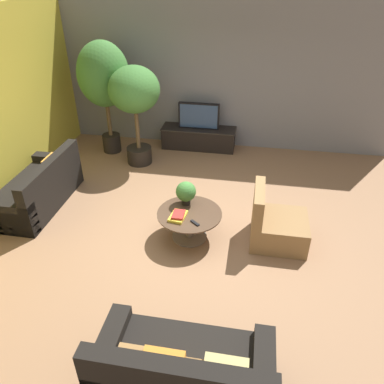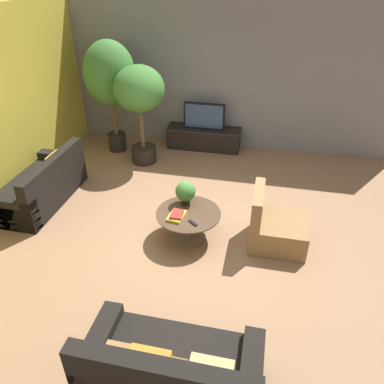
{
  "view_description": "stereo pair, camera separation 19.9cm",
  "coord_description": "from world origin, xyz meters",
  "px_view_note": "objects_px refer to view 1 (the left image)",
  "views": [
    {
      "loc": [
        0.87,
        -4.53,
        3.57
      ],
      "look_at": [
        0.03,
        0.21,
        0.55
      ],
      "focal_mm": 35.0,
      "sensor_mm": 36.0,
      "label": 1
    },
    {
      "loc": [
        1.06,
        -4.49,
        3.57
      ],
      "look_at": [
        0.03,
        0.21,
        0.55
      ],
      "focal_mm": 35.0,
      "sensor_mm": 36.0,
      "label": 2
    }
  ],
  "objects_px": {
    "television": "(199,116)",
    "potted_plant_tabletop": "(186,192)",
    "potted_palm_tall": "(104,77)",
    "armchair_wicker": "(275,225)",
    "media_console": "(199,137)",
    "couch_by_wall": "(38,190)",
    "coffee_table": "(190,220)",
    "couch_near_entry": "(183,372)",
    "potted_palm_corner": "(135,96)"
  },
  "relations": [
    {
      "from": "media_console",
      "to": "potted_palm_corner",
      "type": "relative_size",
      "value": 0.82
    },
    {
      "from": "television",
      "to": "couch_near_entry",
      "type": "relative_size",
      "value": 0.52
    },
    {
      "from": "armchair_wicker",
      "to": "media_console",
      "type": "bearing_deg",
      "value": 28.36
    },
    {
      "from": "armchair_wicker",
      "to": "potted_plant_tabletop",
      "type": "relative_size",
      "value": 2.35
    },
    {
      "from": "media_console",
      "to": "potted_palm_corner",
      "type": "bearing_deg",
      "value": -140.03
    },
    {
      "from": "television",
      "to": "potted_plant_tabletop",
      "type": "height_order",
      "value": "television"
    },
    {
      "from": "media_console",
      "to": "potted_plant_tabletop",
      "type": "distance_m",
      "value": 2.92
    },
    {
      "from": "armchair_wicker",
      "to": "potted_palm_tall",
      "type": "height_order",
      "value": "potted_palm_tall"
    },
    {
      "from": "potted_plant_tabletop",
      "to": "coffee_table",
      "type": "bearing_deg",
      "value": -67.63
    },
    {
      "from": "coffee_table",
      "to": "armchair_wicker",
      "type": "relative_size",
      "value": 1.1
    },
    {
      "from": "couch_near_entry",
      "to": "potted_palm_corner",
      "type": "relative_size",
      "value": 0.85
    },
    {
      "from": "media_console",
      "to": "television",
      "type": "relative_size",
      "value": 1.84
    },
    {
      "from": "couch_by_wall",
      "to": "armchair_wicker",
      "type": "height_order",
      "value": "armchair_wicker"
    },
    {
      "from": "armchair_wicker",
      "to": "potted_palm_corner",
      "type": "height_order",
      "value": "potted_palm_corner"
    },
    {
      "from": "potted_plant_tabletop",
      "to": "television",
      "type": "bearing_deg",
      "value": 95.3
    },
    {
      "from": "television",
      "to": "couch_by_wall",
      "type": "bearing_deg",
      "value": -130.38
    },
    {
      "from": "potted_palm_tall",
      "to": "potted_palm_corner",
      "type": "distance_m",
      "value": 0.87
    },
    {
      "from": "couch_by_wall",
      "to": "television",
      "type": "bearing_deg",
      "value": 139.62
    },
    {
      "from": "couch_by_wall",
      "to": "potted_palm_corner",
      "type": "distance_m",
      "value": 2.42
    },
    {
      "from": "television",
      "to": "armchair_wicker",
      "type": "distance_m",
      "value": 3.42
    },
    {
      "from": "media_console",
      "to": "potted_palm_corner",
      "type": "height_order",
      "value": "potted_palm_corner"
    },
    {
      "from": "coffee_table",
      "to": "couch_near_entry",
      "type": "relative_size",
      "value": 0.57
    },
    {
      "from": "media_console",
      "to": "television",
      "type": "xyz_separation_m",
      "value": [
        -0.0,
        -0.0,
        0.49
      ]
    },
    {
      "from": "couch_by_wall",
      "to": "potted_plant_tabletop",
      "type": "bearing_deg",
      "value": 85.62
    },
    {
      "from": "potted_palm_tall",
      "to": "potted_plant_tabletop",
      "type": "height_order",
      "value": "potted_palm_tall"
    },
    {
      "from": "couch_near_entry",
      "to": "potted_palm_corner",
      "type": "xyz_separation_m",
      "value": [
        -1.8,
        4.55,
        1.09
      ]
    },
    {
      "from": "media_console",
      "to": "couch_by_wall",
      "type": "height_order",
      "value": "couch_by_wall"
    },
    {
      "from": "coffee_table",
      "to": "potted_plant_tabletop",
      "type": "height_order",
      "value": "potted_plant_tabletop"
    },
    {
      "from": "media_console",
      "to": "potted_palm_tall",
      "type": "height_order",
      "value": "potted_palm_tall"
    },
    {
      "from": "media_console",
      "to": "coffee_table",
      "type": "bearing_deg",
      "value": -83.36
    },
    {
      "from": "media_console",
      "to": "armchair_wicker",
      "type": "distance_m",
      "value": 3.39
    },
    {
      "from": "couch_by_wall",
      "to": "potted_palm_corner",
      "type": "relative_size",
      "value": 0.91
    },
    {
      "from": "potted_palm_tall",
      "to": "armchair_wicker",
      "type": "bearing_deg",
      "value": -36.02
    },
    {
      "from": "armchair_wicker",
      "to": "potted_plant_tabletop",
      "type": "bearing_deg",
      "value": 85.77
    },
    {
      "from": "coffee_table",
      "to": "potted_plant_tabletop",
      "type": "relative_size",
      "value": 2.59
    },
    {
      "from": "potted_palm_corner",
      "to": "potted_plant_tabletop",
      "type": "bearing_deg",
      "value": -55.82
    },
    {
      "from": "television",
      "to": "couch_by_wall",
      "type": "height_order",
      "value": "television"
    },
    {
      "from": "potted_palm_corner",
      "to": "potted_plant_tabletop",
      "type": "distance_m",
      "value": 2.51
    },
    {
      "from": "media_console",
      "to": "coffee_table",
      "type": "xyz_separation_m",
      "value": [
        0.36,
        -3.11,
        0.06
      ]
    },
    {
      "from": "television",
      "to": "potted_palm_corner",
      "type": "height_order",
      "value": "potted_palm_corner"
    },
    {
      "from": "couch_by_wall",
      "to": "potted_palm_tall",
      "type": "relative_size",
      "value": 0.78
    },
    {
      "from": "couch_by_wall",
      "to": "armchair_wicker",
      "type": "xyz_separation_m",
      "value": [
        3.89,
        -0.29,
        -0.01
      ]
    },
    {
      "from": "coffee_table",
      "to": "potted_palm_corner",
      "type": "xyz_separation_m",
      "value": [
        -1.44,
        2.21,
        1.08
      ]
    },
    {
      "from": "media_console",
      "to": "armchair_wicker",
      "type": "xyz_separation_m",
      "value": [
        1.61,
        -2.98,
        0.03
      ]
    },
    {
      "from": "media_console",
      "to": "couch_by_wall",
      "type": "xyz_separation_m",
      "value": [
        -2.28,
        -2.69,
        0.04
      ]
    },
    {
      "from": "media_console",
      "to": "armchair_wicker",
      "type": "height_order",
      "value": "armchair_wicker"
    },
    {
      "from": "couch_near_entry",
      "to": "armchair_wicker",
      "type": "bearing_deg",
      "value": -109.59
    },
    {
      "from": "couch_by_wall",
      "to": "potted_palm_tall",
      "type": "xyz_separation_m",
      "value": [
        0.46,
        2.2,
        1.3
      ]
    },
    {
      "from": "couch_by_wall",
      "to": "couch_near_entry",
      "type": "height_order",
      "value": "same"
    },
    {
      "from": "armchair_wicker",
      "to": "coffee_table",
      "type": "bearing_deg",
      "value": 96.03
    }
  ]
}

